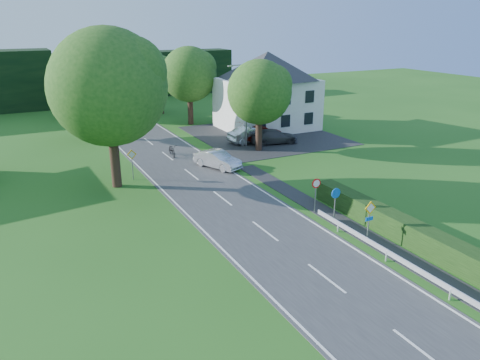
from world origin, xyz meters
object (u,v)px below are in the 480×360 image
motorcycle (172,150)px  parked_car_red (260,133)px  moving_car (218,159)px  streetlight (245,101)px  parked_car_grey (274,136)px  parked_car_silver_a (251,134)px  parked_car_silver_b (277,124)px  parasol (245,130)px

motorcycle → parked_car_red: size_ratio=0.43×
motorcycle → moving_car: bearing=-61.2°
streetlight → parked_car_grey: size_ratio=1.63×
parked_car_silver_a → parked_car_silver_b: size_ratio=0.86×
parked_car_grey → parasol: 3.40m
parked_car_grey → moving_car: bearing=131.5°
parked_car_silver_b → moving_car: bearing=117.8°
streetlight → moving_car: size_ratio=1.82×
parked_car_silver_a → parked_car_grey: parked_car_silver_a is taller
streetlight → parked_car_red: size_ratio=1.65×
streetlight → moving_car: streetlight is taller
parked_car_grey → parked_car_silver_b: 5.42m
parked_car_silver_a → parasol: size_ratio=2.20×
moving_car → parked_car_red: bearing=16.8°
streetlight → parked_car_grey: 4.81m
motorcycle → parked_car_silver_b: 14.37m
streetlight → motorcycle: (-7.64, -0.11, -3.87)m
moving_car → parasol: bearing=26.1°
streetlight → parked_car_grey: streetlight is taller
moving_car → parked_car_silver_a: bearing=20.3°
moving_car → parked_car_silver_b: parked_car_silver_b is taller
parasol → parked_car_silver_b: bearing=17.6°
streetlight → parked_car_silver_b: bearing=33.1°
parked_car_grey → parasol: size_ratio=2.20×
parked_car_silver_a → parked_car_grey: (1.77, -1.45, -0.10)m
moving_car → parked_car_silver_a: size_ratio=0.90×
motorcycle → parked_car_grey: size_ratio=0.43×
streetlight → parked_car_red: streetlight is taller
motorcycle → parked_car_red: (10.02, 1.31, 0.27)m
parked_car_red → parked_car_silver_a: size_ratio=0.99×
streetlight → parked_car_red: bearing=26.7°
moving_car → streetlight: bearing=21.4°
streetlight → parked_car_silver_b: 8.17m
parked_car_grey → parked_car_silver_b: bearing=-23.4°
parked_car_red → streetlight: bearing=110.2°
parked_car_red → motorcycle: bearing=90.9°
moving_car → parked_car_silver_b: (11.53, 9.34, 0.07)m
streetlight → parked_car_red: 4.48m
parked_car_red → parasol: bearing=33.8°
motorcycle → parked_car_silver_a: (8.90, 1.11, 0.25)m
streetlight → moving_car: (-5.41, -5.34, -3.70)m
parked_car_grey → parasol: parasol is taller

